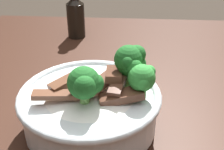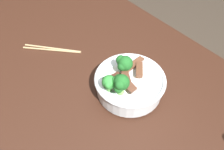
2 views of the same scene
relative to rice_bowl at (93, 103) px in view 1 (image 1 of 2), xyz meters
name	(u,v)px [view 1 (image 1 of 2)]	position (x,y,z in m)	size (l,w,h in m)	color
rice_bowl	(93,103)	(0.00, 0.00, 0.00)	(0.21, 0.21, 0.13)	silver
soy_sauce_bottle	(76,16)	(-0.38, -0.10, 0.01)	(0.05, 0.05, 0.13)	black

